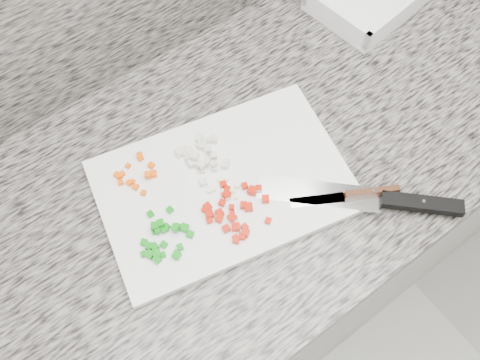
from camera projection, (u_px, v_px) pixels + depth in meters
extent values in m
cube|color=silver|center=(255.00, 241.00, 1.39)|extent=(3.92, 0.62, 0.86)
cube|color=slate|center=(261.00, 151.00, 0.99)|extent=(3.96, 0.64, 0.04)
cube|color=white|center=(224.00, 185.00, 0.93)|extent=(0.48, 0.37, 0.01)
cube|color=#F95905|center=(119.00, 176.00, 0.92)|extent=(0.01, 0.01, 0.01)
cube|color=#F95905|center=(151.00, 165.00, 0.93)|extent=(0.01, 0.01, 0.01)
cube|color=#F95905|center=(140.00, 156.00, 0.94)|extent=(0.01, 0.01, 0.01)
cube|color=#F95905|center=(153.00, 174.00, 0.93)|extent=(0.01, 0.01, 0.01)
cube|color=#F95905|center=(152.00, 174.00, 0.93)|extent=(0.01, 0.01, 0.01)
cube|color=#F95905|center=(132.00, 182.00, 0.92)|extent=(0.01, 0.01, 0.01)
cube|color=#F95905|center=(120.00, 176.00, 0.92)|extent=(0.01, 0.01, 0.01)
cube|color=#F95905|center=(121.00, 182.00, 0.92)|extent=(0.01, 0.01, 0.01)
cube|color=#F95905|center=(143.00, 193.00, 0.91)|extent=(0.01, 0.01, 0.01)
cube|color=#F95905|center=(129.00, 183.00, 0.92)|extent=(0.01, 0.01, 0.01)
cube|color=#F95905|center=(148.00, 175.00, 0.92)|extent=(0.01, 0.01, 0.01)
cube|color=#F95905|center=(128.00, 166.00, 0.93)|extent=(0.01, 0.01, 0.01)
cube|color=#F95905|center=(122.00, 174.00, 0.93)|extent=(0.01, 0.01, 0.01)
cube|color=#F95905|center=(135.00, 187.00, 0.91)|extent=(0.01, 0.01, 0.01)
cube|color=#F95905|center=(139.00, 155.00, 0.94)|extent=(0.01, 0.01, 0.01)
cube|color=#F95905|center=(117.00, 175.00, 0.93)|extent=(0.01, 0.01, 0.01)
cube|color=#F95905|center=(140.00, 158.00, 0.94)|extent=(0.01, 0.01, 0.01)
cube|color=beige|center=(225.00, 165.00, 0.93)|extent=(0.02, 0.02, 0.01)
cube|color=beige|center=(198.00, 164.00, 0.93)|extent=(0.01, 0.01, 0.01)
cube|color=beige|center=(209.00, 150.00, 0.94)|extent=(0.01, 0.01, 0.01)
cube|color=beige|center=(202.00, 171.00, 0.93)|extent=(0.01, 0.01, 0.01)
cube|color=beige|center=(190.00, 152.00, 0.94)|extent=(0.01, 0.01, 0.01)
cube|color=beige|center=(179.00, 155.00, 0.94)|extent=(0.01, 0.01, 0.01)
cube|color=beige|center=(214.00, 156.00, 0.93)|extent=(0.01, 0.01, 0.01)
cube|color=beige|center=(209.00, 140.00, 0.96)|extent=(0.01, 0.01, 0.01)
cube|color=beige|center=(186.00, 153.00, 0.94)|extent=(0.02, 0.02, 0.01)
cube|color=beige|center=(195.00, 156.00, 0.93)|extent=(0.02, 0.02, 0.01)
cube|color=beige|center=(196.00, 155.00, 0.94)|extent=(0.01, 0.01, 0.01)
cube|color=beige|center=(180.00, 152.00, 0.94)|extent=(0.01, 0.01, 0.01)
cube|color=beige|center=(199.00, 139.00, 0.96)|extent=(0.02, 0.02, 0.01)
cube|color=beige|center=(193.00, 157.00, 0.94)|extent=(0.02, 0.02, 0.01)
cube|color=beige|center=(206.00, 163.00, 0.94)|extent=(0.01, 0.01, 0.01)
cube|color=beige|center=(200.00, 145.00, 0.95)|extent=(0.01, 0.01, 0.01)
cube|color=beige|center=(189.00, 158.00, 0.94)|extent=(0.02, 0.02, 0.01)
cube|color=beige|center=(203.00, 182.00, 0.92)|extent=(0.02, 0.02, 0.01)
cube|color=beige|center=(202.00, 165.00, 0.92)|extent=(0.02, 0.02, 0.01)
cube|color=beige|center=(202.00, 146.00, 0.95)|extent=(0.02, 0.02, 0.01)
cube|color=beige|center=(190.00, 152.00, 0.95)|extent=(0.01, 0.01, 0.01)
cube|color=beige|center=(185.00, 150.00, 0.95)|extent=(0.02, 0.02, 0.01)
cube|color=beige|center=(192.00, 163.00, 0.93)|extent=(0.01, 0.01, 0.01)
cube|color=beige|center=(215.00, 168.00, 0.93)|extent=(0.01, 0.01, 0.01)
cube|color=beige|center=(227.00, 162.00, 0.94)|extent=(0.01, 0.01, 0.01)
cube|color=beige|center=(200.00, 138.00, 0.96)|extent=(0.02, 0.02, 0.01)
cube|color=beige|center=(214.00, 139.00, 0.96)|extent=(0.02, 0.02, 0.01)
cube|color=beige|center=(213.00, 164.00, 0.92)|extent=(0.01, 0.01, 0.01)
cube|color=#0B800D|center=(149.00, 246.00, 0.86)|extent=(0.02, 0.02, 0.01)
cube|color=#0B800D|center=(164.00, 229.00, 0.88)|extent=(0.01, 0.01, 0.01)
cube|color=#0B800D|center=(157.00, 254.00, 0.86)|extent=(0.02, 0.02, 0.01)
cube|color=#0B800D|center=(144.00, 242.00, 0.87)|extent=(0.02, 0.02, 0.01)
cube|color=#0B800D|center=(150.00, 254.00, 0.86)|extent=(0.02, 0.02, 0.01)
cube|color=#0B800D|center=(155.00, 226.00, 0.87)|extent=(0.02, 0.02, 0.01)
cube|color=#0B800D|center=(180.00, 247.00, 0.86)|extent=(0.01, 0.01, 0.01)
cube|color=#0B800D|center=(143.00, 254.00, 0.86)|extent=(0.01, 0.01, 0.01)
cube|color=#0B800D|center=(160.00, 223.00, 0.87)|extent=(0.01, 0.01, 0.01)
cube|color=#0B800D|center=(156.00, 232.00, 0.88)|extent=(0.01, 0.01, 0.01)
cube|color=#0B800D|center=(185.00, 228.00, 0.88)|extent=(0.02, 0.02, 0.01)
cube|color=#0B800D|center=(150.00, 214.00, 0.89)|extent=(0.01, 0.01, 0.01)
cube|color=#0B800D|center=(157.00, 230.00, 0.87)|extent=(0.01, 0.01, 0.01)
cube|color=#0B800D|center=(154.00, 247.00, 0.86)|extent=(0.01, 0.01, 0.01)
cube|color=#0B800D|center=(157.00, 260.00, 0.85)|extent=(0.01, 0.01, 0.01)
cube|color=#0B800D|center=(190.00, 234.00, 0.87)|extent=(0.01, 0.01, 0.01)
cube|color=#0B800D|center=(175.00, 228.00, 0.87)|extent=(0.02, 0.02, 0.01)
cube|color=#0B800D|center=(166.00, 227.00, 0.88)|extent=(0.01, 0.01, 0.01)
cube|color=#0B800D|center=(163.00, 255.00, 0.86)|extent=(0.01, 0.01, 0.01)
cube|color=#0B800D|center=(156.00, 253.00, 0.86)|extent=(0.01, 0.01, 0.01)
cube|color=#0B800D|center=(177.00, 255.00, 0.85)|extent=(0.02, 0.02, 0.01)
cube|color=#0B800D|center=(170.00, 210.00, 0.89)|extent=(0.01, 0.01, 0.01)
cube|color=#0B800D|center=(178.00, 227.00, 0.88)|extent=(0.01, 0.01, 0.01)
cube|color=#0B800D|center=(164.00, 245.00, 0.86)|extent=(0.01, 0.01, 0.01)
cube|color=red|center=(232.00, 217.00, 0.89)|extent=(0.01, 0.01, 0.01)
cube|color=red|center=(222.00, 203.00, 0.90)|extent=(0.01, 0.01, 0.01)
cube|color=red|center=(232.00, 214.00, 0.89)|extent=(0.01, 0.01, 0.01)
cube|color=red|center=(226.00, 229.00, 0.88)|extent=(0.01, 0.01, 0.01)
cube|color=red|center=(244.00, 205.00, 0.90)|extent=(0.02, 0.02, 0.01)
cube|color=red|center=(207.00, 207.00, 0.89)|extent=(0.01, 0.01, 0.01)
cube|color=red|center=(205.00, 210.00, 0.89)|extent=(0.01, 0.01, 0.01)
cube|color=red|center=(265.00, 199.00, 0.90)|extent=(0.02, 0.02, 0.01)
cube|color=red|center=(242.00, 236.00, 0.87)|extent=(0.02, 0.02, 0.01)
cube|color=red|center=(223.00, 184.00, 0.92)|extent=(0.01, 0.01, 0.01)
cube|color=red|center=(235.00, 238.00, 0.87)|extent=(0.01, 0.01, 0.01)
cube|color=red|center=(245.00, 233.00, 0.87)|extent=(0.02, 0.02, 0.01)
cube|color=red|center=(219.00, 219.00, 0.88)|extent=(0.02, 0.02, 0.01)
cube|color=red|center=(227.00, 195.00, 0.91)|extent=(0.02, 0.02, 0.01)
cube|color=red|center=(249.00, 207.00, 0.89)|extent=(0.02, 0.02, 0.01)
cube|color=red|center=(245.00, 227.00, 0.88)|extent=(0.01, 0.01, 0.01)
cube|color=red|center=(209.00, 214.00, 0.89)|extent=(0.02, 0.02, 0.01)
cube|color=red|center=(227.00, 189.00, 0.91)|extent=(0.01, 0.01, 0.01)
cube|color=red|center=(209.00, 220.00, 0.88)|extent=(0.01, 0.01, 0.01)
cube|color=red|center=(232.00, 207.00, 0.90)|extent=(0.01, 0.01, 0.01)
cube|color=red|center=(250.00, 191.00, 0.91)|extent=(0.01, 0.01, 0.01)
cube|color=red|center=(252.00, 191.00, 0.91)|extent=(0.02, 0.02, 0.01)
cube|color=red|center=(220.00, 213.00, 0.89)|extent=(0.01, 0.01, 0.01)
cube|color=red|center=(268.00, 221.00, 0.88)|extent=(0.01, 0.01, 0.01)
cube|color=red|center=(259.00, 188.00, 0.91)|extent=(0.01, 0.01, 0.01)
cube|color=red|center=(236.00, 227.00, 0.88)|extent=(0.02, 0.02, 0.01)
cube|color=red|center=(226.00, 194.00, 0.91)|extent=(0.02, 0.02, 0.01)
cube|color=red|center=(236.00, 240.00, 0.87)|extent=(0.02, 0.02, 0.01)
cube|color=red|center=(245.00, 186.00, 0.91)|extent=(0.01, 0.01, 0.01)
cube|color=#F0ECBA|center=(222.00, 178.00, 0.92)|extent=(0.01, 0.01, 0.01)
cube|color=#F0ECBA|center=(228.00, 198.00, 0.90)|extent=(0.01, 0.01, 0.01)
cube|color=#F0ECBA|center=(236.00, 197.00, 0.91)|extent=(0.01, 0.01, 0.01)
cube|color=#F0ECBA|center=(237.00, 186.00, 0.92)|extent=(0.01, 0.01, 0.01)
cube|color=#F0ECBA|center=(226.00, 180.00, 0.92)|extent=(0.01, 0.01, 0.01)
cube|color=#F0ECBA|center=(214.00, 189.00, 0.91)|extent=(0.01, 0.01, 0.01)
cube|color=#F0ECBA|center=(223.00, 181.00, 0.92)|extent=(0.01, 0.01, 0.00)
cube|color=#F0ECBA|center=(223.00, 179.00, 0.92)|extent=(0.01, 0.01, 0.01)
cube|color=#F0ECBA|center=(223.00, 191.00, 0.91)|extent=(0.01, 0.01, 0.01)
cube|color=#F0ECBA|center=(220.00, 180.00, 0.92)|extent=(0.01, 0.01, 0.00)
cube|color=#F0ECBA|center=(234.00, 191.00, 0.91)|extent=(0.01, 0.01, 0.00)
cube|color=#F0ECBA|center=(210.00, 191.00, 0.91)|extent=(0.01, 0.01, 0.01)
cube|color=white|center=(319.00, 193.00, 0.91)|extent=(0.18, 0.18, 0.00)
cube|color=black|center=(422.00, 204.00, 0.90)|extent=(0.12, 0.11, 0.02)
cylinder|color=white|center=(424.00, 201.00, 0.89)|extent=(0.01, 0.01, 0.00)
cube|color=white|center=(317.00, 200.00, 0.91)|extent=(0.09, 0.06, 0.00)
cube|color=#451F11|center=(372.00, 192.00, 0.91)|extent=(0.09, 0.05, 0.02)
cylinder|color=white|center=(373.00, 190.00, 0.90)|extent=(0.01, 0.01, 0.00)
cube|color=white|center=(404.00, 11.00, 1.09)|extent=(0.25, 0.04, 0.04)
cube|color=white|center=(336.00, 18.00, 1.08)|extent=(0.03, 0.18, 0.04)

